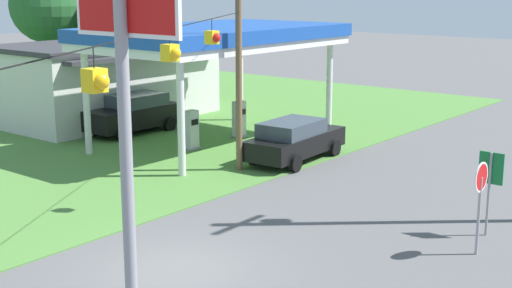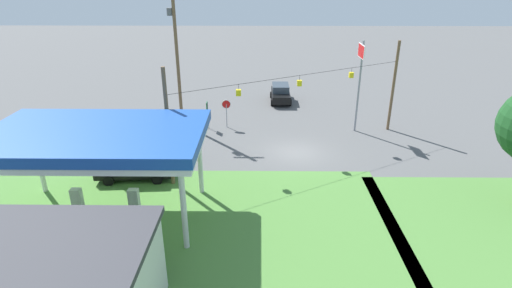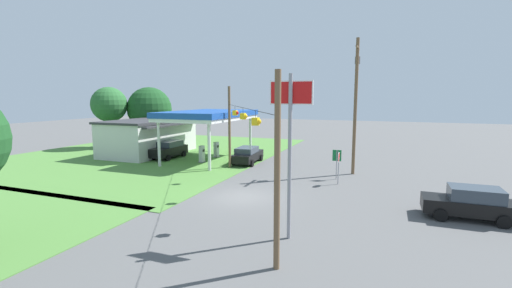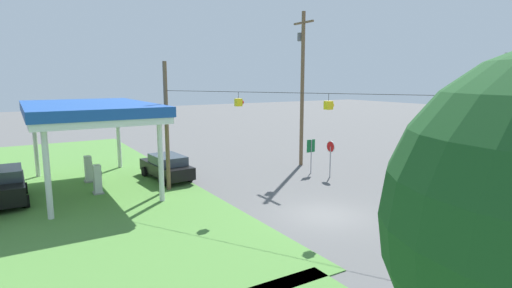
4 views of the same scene
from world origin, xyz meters
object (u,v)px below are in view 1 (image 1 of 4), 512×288
(fuel_pump_near, at_px, (191,131))
(tree_far_back, at_px, (132,16))
(gas_station_store, at_px, (107,81))
(tree_behind_station, at_px, (48,6))
(route_sign, at_px, (490,177))
(fuel_pump_far, at_px, (239,120))
(car_at_pumps_rear, at_px, (134,113))
(car_at_pumps_front, at_px, (295,140))
(stop_sign_roadside, at_px, (481,188))
(stop_sign_overhead, at_px, (127,105))
(gas_station_canopy, at_px, (215,38))

(fuel_pump_near, bearing_deg, tree_far_back, 57.48)
(gas_station_store, relative_size, tree_far_back, 1.40)
(tree_far_back, bearing_deg, gas_station_store, -142.82)
(tree_behind_station, bearing_deg, route_sign, -103.06)
(route_sign, bearing_deg, fuel_pump_far, 68.32)
(fuel_pump_far, height_order, car_at_pumps_rear, car_at_pumps_rear)
(car_at_pumps_front, bearing_deg, tree_far_back, 64.24)
(car_at_pumps_front, distance_m, tree_far_back, 19.01)
(fuel_pump_far, height_order, tree_far_back, tree_far_back)
(stop_sign_roadside, bearing_deg, stop_sign_overhead, -3.89)
(stop_sign_overhead, xyz_separation_m, tree_behind_station, (19.67, 29.77, 0.28))
(stop_sign_overhead, distance_m, route_sign, 13.20)
(car_at_pumps_rear, bearing_deg, tree_far_back, -131.72)
(stop_sign_overhead, bearing_deg, gas_station_store, 51.35)
(fuel_pump_far, bearing_deg, gas_station_canopy, 179.95)
(car_at_pumps_rear, relative_size, route_sign, 1.97)
(route_sign, bearing_deg, tree_behind_station, 76.94)
(fuel_pump_far, relative_size, car_at_pumps_rear, 0.36)
(car_at_pumps_rear, xyz_separation_m, tree_far_back, (7.27, 8.15, 4.04))
(gas_station_canopy, height_order, car_at_pumps_rear, gas_station_canopy)
(car_at_pumps_front, xyz_separation_m, tree_behind_station, (3.44, 20.87, 4.75))
(car_at_pumps_front, bearing_deg, fuel_pump_near, 100.86)
(gas_station_canopy, distance_m, car_at_pumps_rear, 5.91)
(fuel_pump_far, xyz_separation_m, route_sign, (-5.50, -13.83, 0.89))
(tree_behind_station, distance_m, tree_far_back, 5.05)
(fuel_pump_far, xyz_separation_m, tree_far_back, (4.95, 12.69, 4.19))
(tree_behind_station, relative_size, tree_far_back, 1.00)
(car_at_pumps_rear, distance_m, tree_far_back, 11.65)
(gas_station_store, distance_m, stop_sign_overhead, 28.17)
(car_at_pumps_front, distance_m, tree_behind_station, 21.68)
(fuel_pump_near, distance_m, car_at_pumps_front, 4.70)
(gas_station_canopy, xyz_separation_m, gas_station_store, (0.87, 8.40, -2.65))
(car_at_pumps_rear, height_order, tree_behind_station, tree_behind_station)
(fuel_pump_far, height_order, stop_sign_roadside, stop_sign_roadside)
(gas_station_canopy, distance_m, tree_far_back, 14.27)
(gas_station_canopy, relative_size, gas_station_store, 1.00)
(car_at_pumps_rear, xyz_separation_m, route_sign, (-3.17, -18.37, 0.74))
(gas_station_canopy, distance_m, car_at_pumps_front, 5.94)
(stop_sign_roadside, bearing_deg, route_sign, -167.36)
(gas_station_store, relative_size, route_sign, 4.63)
(tree_far_back, bearing_deg, fuel_pump_near, -122.52)
(car_at_pumps_front, bearing_deg, route_sign, -114.92)
(gas_station_store, relative_size, car_at_pumps_front, 2.19)
(stop_sign_overhead, distance_m, tree_behind_station, 35.69)
(gas_station_store, bearing_deg, car_at_pumps_front, -95.46)
(gas_station_store, bearing_deg, fuel_pump_far, -85.21)
(tree_far_back, bearing_deg, stop_sign_overhead, -131.50)
(stop_sign_overhead, bearing_deg, stop_sign_roadside, -3.89)
(gas_station_canopy, relative_size, tree_far_back, 1.40)
(gas_station_canopy, bearing_deg, gas_station_store, 84.10)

